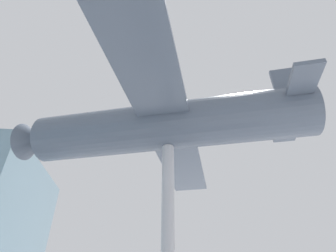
% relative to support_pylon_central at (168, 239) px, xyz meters
% --- Properties ---
extents(support_pylon_central, '(0.49, 0.49, 7.27)m').
position_rel_support_pylon_central_xyz_m(support_pylon_central, '(0.00, 0.00, 0.00)').
color(support_pylon_central, '#B7B7BC').
rests_on(support_pylon_central, ground_plane).
extents(suspended_airplane, '(16.29, 13.60, 3.43)m').
position_rel_support_pylon_central_xyz_m(suspended_airplane, '(0.08, 0.25, 4.70)').
color(suspended_airplane, '#4C5666').
rests_on(suspended_airplane, support_pylon_central).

